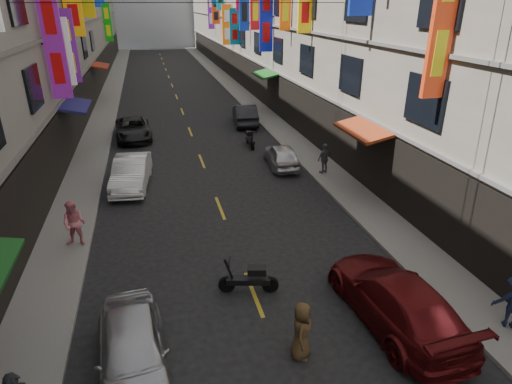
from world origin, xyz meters
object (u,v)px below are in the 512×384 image
scooter_far_right (250,139)px  car_right_near (396,299)px  car_left_near (132,351)px  car_right_mid (282,155)px  pedestrian_rfar (325,158)px  car_left_far (133,129)px  car_left_mid (131,173)px  car_right_far (245,114)px  scooter_crossing (249,279)px  pedestrian_crossing (302,331)px  pedestrian_lfar (74,224)px

scooter_far_right → car_right_near: (0.24, -15.96, 0.28)m
car_left_near → car_right_mid: 14.46m
car_right_near → pedestrian_rfar: 10.78m
scooter_far_right → car_left_far: size_ratio=0.40×
car_left_near → car_left_mid: 11.52m
scooter_far_right → car_right_far: size_ratio=0.42×
pedestrian_rfar → car_left_far: bearing=-65.7°
car_right_mid → pedestrian_rfar: (1.69, -1.73, 0.28)m
car_left_mid → car_right_near: (7.01, -11.35, 0.02)m
scooter_crossing → car_right_near: 4.14m
car_right_near → pedestrian_rfar: size_ratio=3.23×
car_right_mid → car_left_mid: bearing=10.8°
car_left_mid → pedestrian_rfar: bearing=1.4°
car_right_near → pedestrian_crossing: (-2.87, -0.59, 0.06)m
car_left_near → pedestrian_rfar: size_ratio=2.58×
car_left_mid → pedestrian_lfar: 5.54m
scooter_crossing → scooter_far_right: size_ratio=0.98×
scooter_crossing → car_left_near: (-3.30, -2.36, 0.23)m
car_right_mid → car_right_far: (0.00, 8.79, 0.10)m
car_right_mid → pedestrian_crossing: pedestrian_crossing is taller
scooter_far_right → car_left_mid: size_ratio=0.42×
scooter_far_right → car_left_near: car_left_near is taller
scooter_crossing → pedestrian_lfar: pedestrian_lfar is taller
car_right_far → pedestrian_lfar: bearing=64.6°
scooter_far_right → car_right_mid: car_right_mid is taller
car_left_far → pedestrian_crossing: bearing=-81.6°
car_left_mid → pedestrian_lfar: (-1.79, -5.24, 0.25)m
car_right_mid → pedestrian_crossing: size_ratio=2.30×
scooter_crossing → car_left_mid: (-3.52, 9.15, 0.26)m
scooter_far_right → car_right_mid: size_ratio=0.51×
car_left_near → car_right_mid: bearing=55.2°
scooter_far_right → pedestrian_rfar: (2.53, -5.44, 0.44)m
car_left_far → pedestrian_rfar: pedestrian_rfar is taller
pedestrian_lfar → pedestrian_rfar: 11.94m
car_left_near → car_left_far: bearing=86.7°
car_left_near → car_right_mid: car_left_near is taller
scooter_crossing → car_left_far: car_left_far is taller
car_right_near → pedestrian_rfar: pedestrian_rfar is taller
car_left_mid → pedestrian_rfar: pedestrian_rfar is taller
scooter_crossing → car_left_mid: bearing=35.3°
scooter_far_right → car_right_mid: bearing=103.5°
pedestrian_lfar → pedestrian_rfar: pedestrian_lfar is taller
scooter_crossing → scooter_far_right: bearing=0.9°
scooter_crossing → car_left_far: 17.50m
car_left_near → pedestrian_rfar: bearing=45.6°
car_left_mid → pedestrian_crossing: bearing=-64.4°
scooter_far_right → car_right_mid: 3.80m
car_left_far → car_right_mid: (7.64, -7.07, -0.02)m
scooter_crossing → car_right_far: bearing=2.0°
car_right_far → car_left_near: bearing=77.6°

